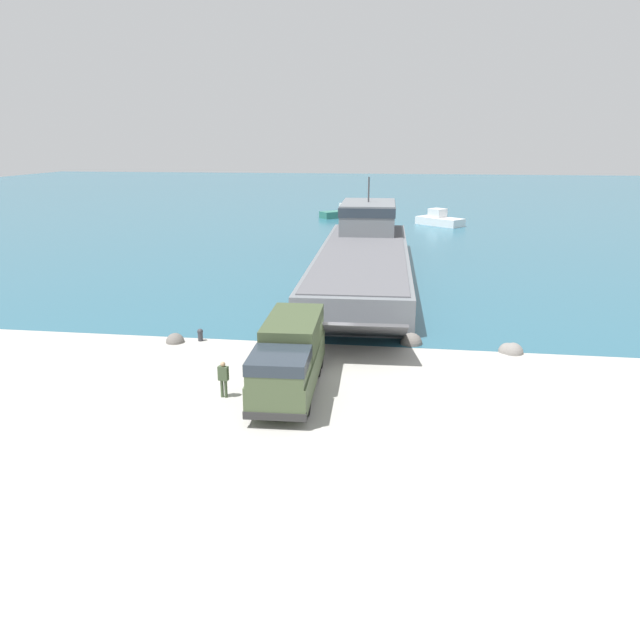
# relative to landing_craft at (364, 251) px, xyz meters

# --- Properties ---
(ground_plane) EXTENTS (240.00, 240.00, 0.00)m
(ground_plane) POSITION_rel_landing_craft_xyz_m (-0.09, -23.74, -1.82)
(ground_plane) COLOR #A8A59E
(water_surface) EXTENTS (240.00, 180.00, 0.01)m
(water_surface) POSITION_rel_landing_craft_xyz_m (-0.09, 69.91, -1.81)
(water_surface) COLOR #285B70
(water_surface) RESTS_ON ground_plane
(landing_craft) EXTENTS (8.41, 37.43, 7.52)m
(landing_craft) POSITION_rel_landing_craft_xyz_m (0.00, 0.00, 0.00)
(landing_craft) COLOR slate
(landing_craft) RESTS_ON ground_plane
(military_truck) EXTENTS (2.85, 8.22, 3.10)m
(military_truck) POSITION_rel_landing_craft_xyz_m (-1.36, -26.97, -0.17)
(military_truck) COLOR #475638
(military_truck) RESTS_ON ground_plane
(soldier_on_ramp) EXTENTS (0.47, 0.30, 1.67)m
(soldier_on_ramp) POSITION_rel_landing_craft_xyz_m (-4.09, -28.13, -0.86)
(soldier_on_ramp) COLOR #3D4C33
(soldier_on_ramp) RESTS_ON ground_plane
(moored_boat_a) EXTENTS (7.23, 6.56, 2.01)m
(moored_boat_a) POSITION_rel_landing_craft_xyz_m (-5.64, 39.04, -1.15)
(moored_boat_a) COLOR #2D7060
(moored_boat_a) RESTS_ON ground_plane
(moored_boat_b) EXTENTS (6.54, 6.08, 2.16)m
(moored_boat_b) POSITION_rel_landing_craft_xyz_m (7.65, 31.74, -1.10)
(moored_boat_b) COLOR white
(moored_boat_b) RESTS_ON ground_plane
(mooring_bollard) EXTENTS (0.33, 0.33, 0.72)m
(mooring_bollard) POSITION_rel_landing_craft_xyz_m (-7.74, -20.54, -1.43)
(mooring_bollard) COLOR #333338
(mooring_bollard) RESTS_ON ground_plane
(shoreline_rock_a) EXTENTS (1.23, 1.23, 1.23)m
(shoreline_rock_a) POSITION_rel_landing_craft_xyz_m (4.11, -19.35, -1.82)
(shoreline_rock_a) COLOR #66605B
(shoreline_rock_a) RESTS_ON ground_plane
(shoreline_rock_b) EXTENTS (1.04, 1.04, 1.04)m
(shoreline_rock_b) POSITION_rel_landing_craft_xyz_m (-9.08, -20.98, -1.82)
(shoreline_rock_b) COLOR #66605B
(shoreline_rock_b) RESTS_ON ground_plane
(shoreline_rock_c) EXTENTS (1.11, 1.11, 1.11)m
(shoreline_rock_c) POSITION_rel_landing_craft_xyz_m (9.50, -20.16, -1.82)
(shoreline_rock_c) COLOR gray
(shoreline_rock_c) RESTS_ON ground_plane
(shoreline_rock_d) EXTENTS (0.98, 0.98, 0.98)m
(shoreline_rock_d) POSITION_rel_landing_craft_xyz_m (9.24, -20.02, -1.82)
(shoreline_rock_d) COLOR gray
(shoreline_rock_d) RESTS_ON ground_plane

